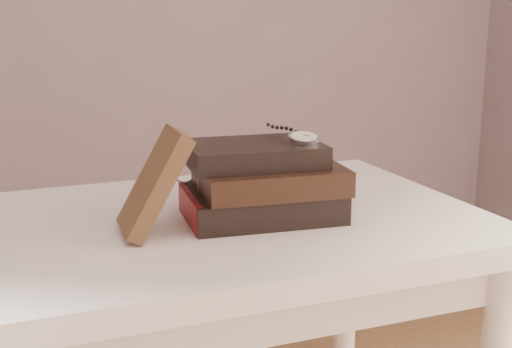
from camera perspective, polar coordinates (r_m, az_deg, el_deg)
name	(u,v)px	position (r m, az deg, el deg)	size (l,w,h in m)	color
table	(185,273)	(1.21, -5.74, -7.90)	(1.00, 0.60, 0.75)	white
book_stack	(262,183)	(1.17, 0.52, -0.74)	(0.27, 0.20, 0.13)	black
journal	(155,183)	(1.09, -8.15, -0.70)	(0.03, 0.11, 0.17)	#3C2817
pocket_watch	(303,138)	(1.17, 3.76, 2.92)	(0.06, 0.16, 0.02)	silver
eyeglasses	(199,168)	(1.23, -4.61, 0.50)	(0.12, 0.13, 0.05)	silver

